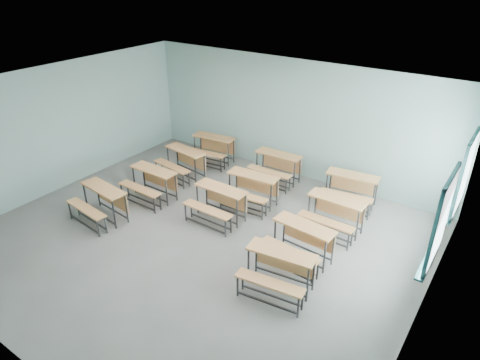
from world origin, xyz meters
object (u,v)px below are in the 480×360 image
object	(u,v)px
desk_unit_r3c0	(212,146)
desk_unit_r3c1	(276,164)
desk_unit_r1c2	(301,238)
desk_unit_r1c1	(218,200)
desk_unit_r0c2	(279,267)
desk_unit_r3c2	(351,186)
desk_unit_r1c0	(151,180)
desk_unit_r2c0	(183,159)
desk_unit_r2c2	(334,211)
desk_unit_r0c0	(100,199)
desk_unit_r2c1	(251,186)

from	to	relation	value
desk_unit_r3c0	desk_unit_r3c1	distance (m)	2.19
desk_unit_r1c2	desk_unit_r3c1	xyz separation A→B (m)	(-2.15, 2.71, 0.00)
desk_unit_r1c1	desk_unit_r3c1	xyz separation A→B (m)	(0.12, 2.42, 0.00)
desk_unit_r0c2	desk_unit_r3c2	size ratio (longest dim) A/B	1.00
desk_unit_r1c0	desk_unit_r3c1	bearing A→B (deg)	51.81
desk_unit_r2c0	desk_unit_r2c2	bearing A→B (deg)	6.12
desk_unit_r0c2	desk_unit_r3c2	bearing A→B (deg)	84.33
desk_unit_r1c0	desk_unit_r3c2	size ratio (longest dim) A/B	0.93
desk_unit_r1c0	desk_unit_r1c1	xyz separation A→B (m)	(1.97, 0.18, 0.00)
desk_unit_r0c0	desk_unit_r0c2	xyz separation A→B (m)	(4.58, 0.23, 0.00)
desk_unit_r2c1	desk_unit_r1c1	bearing A→B (deg)	-108.85
desk_unit_r1c2	desk_unit_r1c0	bearing A→B (deg)	-177.17
desk_unit_r2c2	desk_unit_r0c2	bearing A→B (deg)	-89.68
desk_unit_r0c0	desk_unit_r1c2	size ratio (longest dim) A/B	1.02
desk_unit_r2c0	desk_unit_r3c1	distance (m)	2.57
desk_unit_r2c1	desk_unit_r3c2	distance (m)	2.42
desk_unit_r1c0	desk_unit_r3c1	world-z (taller)	same
desk_unit_r2c1	desk_unit_r1c0	bearing A→B (deg)	-156.89
desk_unit_r2c1	desk_unit_r3c2	world-z (taller)	same
desk_unit_r0c2	desk_unit_r3c1	xyz separation A→B (m)	(-2.23, 3.71, 0.00)
desk_unit_r2c0	desk_unit_r3c1	size ratio (longest dim) A/B	1.07
desk_unit_r0c0	desk_unit_r0c2	world-z (taller)	same
desk_unit_r3c2	desk_unit_r0c2	bearing A→B (deg)	-95.65
desk_unit_r2c0	desk_unit_r2c2	distance (m)	4.53
desk_unit_r3c2	desk_unit_r2c1	bearing A→B (deg)	-152.75
desk_unit_r2c0	desk_unit_r2c2	xyz separation A→B (m)	(4.53, -0.15, 0.00)
desk_unit_r0c2	desk_unit_r3c1	distance (m)	4.33
desk_unit_r2c1	desk_unit_r1c2	bearing A→B (deg)	-36.86
desk_unit_r3c1	desk_unit_r1c0	bearing A→B (deg)	-129.98
desk_unit_r3c0	desk_unit_r3c2	bearing A→B (deg)	-8.02
desk_unit_r3c1	desk_unit_r1c1	bearing A→B (deg)	-94.06
desk_unit_r1c0	desk_unit_r3c2	bearing A→B (deg)	31.63
desk_unit_r3c0	desk_unit_r3c2	distance (m)	4.32
desk_unit_r3c0	desk_unit_r2c1	bearing A→B (deg)	-38.92
desk_unit_r0c2	desk_unit_r1c2	size ratio (longest dim) A/B	1.03
desk_unit_r0c2	desk_unit_r3c1	size ratio (longest dim) A/B	1.06
desk_unit_r1c0	desk_unit_r3c2	world-z (taller)	same
desk_unit_r0c2	desk_unit_r0c0	bearing A→B (deg)	175.57
desk_unit_r0c2	desk_unit_r1c2	bearing A→B (deg)	87.24
desk_unit_r0c0	desk_unit_r3c0	distance (m)	3.95
desk_unit_r0c0	desk_unit_r2c1	bearing A→B (deg)	51.33
desk_unit_r2c1	desk_unit_r3c1	distance (m)	1.44
desk_unit_r2c0	desk_unit_r3c0	distance (m)	1.22
desk_unit_r0c0	desk_unit_r2c0	xyz separation A→B (m)	(0.08, 2.73, 0.00)
desk_unit_r2c2	desk_unit_r3c1	bearing A→B (deg)	149.97
desk_unit_r3c1	desk_unit_r3c2	size ratio (longest dim) A/B	0.94
desk_unit_r1c2	desk_unit_r2c2	distance (m)	1.35
desk_unit_r2c2	desk_unit_r1c2	bearing A→B (deg)	-93.65
desk_unit_r1c2	desk_unit_r3c0	world-z (taller)	same
desk_unit_r3c0	desk_unit_r1c2	bearing A→B (deg)	-39.18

